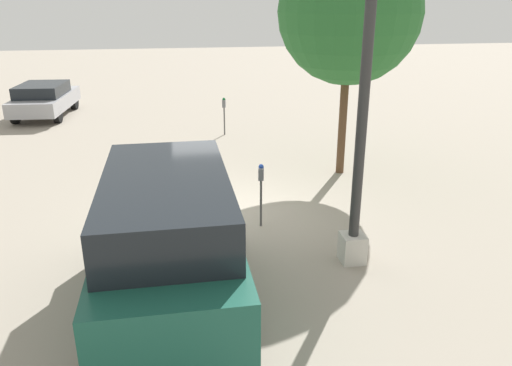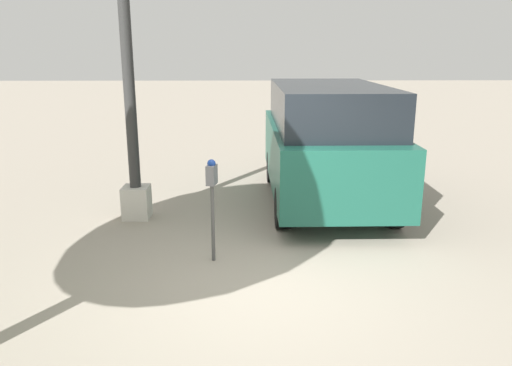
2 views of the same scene
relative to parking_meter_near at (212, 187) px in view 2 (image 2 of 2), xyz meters
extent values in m
plane|color=gray|center=(-0.66, -0.56, -1.04)|extent=(80.00, 80.00, 0.00)
cylinder|color=#4C4C4C|center=(0.00, 0.00, -0.50)|extent=(0.05, 0.05, 1.08)
cube|color=slate|center=(0.00, 0.00, 0.16)|extent=(0.22, 0.15, 0.26)
sphere|color=navy|center=(0.00, 0.00, 0.32)|extent=(0.11, 0.11, 0.11)
cube|color=beige|center=(1.81, 1.42, -0.77)|extent=(0.44, 0.44, 0.55)
cylinder|color=#2D2D2D|center=(1.81, 1.42, 1.94)|extent=(0.19, 0.19, 4.86)
cube|color=#195142|center=(2.71, -1.92, -0.15)|extent=(4.66, 2.07, 1.11)
cube|color=black|center=(2.59, -1.92, 0.77)|extent=(3.73, 1.90, 0.74)
cube|color=orange|center=(4.98, -1.24, -0.56)|extent=(0.08, 0.12, 0.20)
cylinder|color=black|center=(4.14, -1.01, -0.71)|extent=(0.67, 0.25, 0.67)
cylinder|color=black|center=(4.16, -2.80, -0.71)|extent=(0.67, 0.25, 0.67)
cylinder|color=black|center=(1.27, -1.03, -0.71)|extent=(0.67, 0.25, 0.67)
cylinder|color=black|center=(1.28, -2.82, -0.71)|extent=(0.67, 0.25, 0.67)
camera|label=1|loc=(9.71, -1.72, 3.65)|focal=35.00mm
camera|label=2|loc=(-6.32, -0.48, 1.76)|focal=35.00mm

